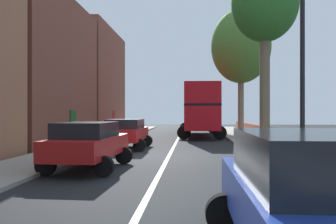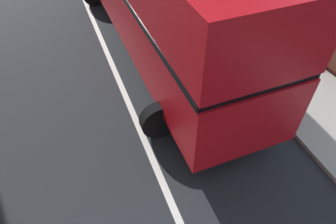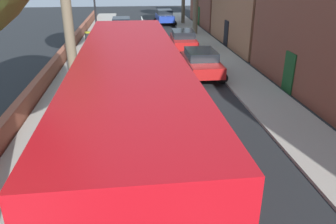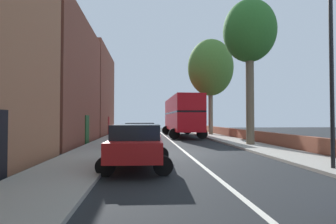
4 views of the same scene
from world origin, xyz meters
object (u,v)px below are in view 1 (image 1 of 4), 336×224
(parked_car_red_left_1, at_px, (126,132))
(street_tree_right_3, at_px, (265,5))
(street_tree_right_1, at_px, (241,47))
(double_decker_bus, at_px, (200,108))
(lamppost_right, at_px, (302,50))
(parked_car_blue_right_3, at_px, (315,195))
(parked_car_red_left_0, at_px, (88,142))

(parked_car_red_left_1, height_order, street_tree_right_3, street_tree_right_3)
(parked_car_red_left_1, height_order, street_tree_right_1, street_tree_right_1)
(double_decker_bus, bearing_deg, lamppost_right, -82.16)
(double_decker_bus, relative_size, street_tree_right_3, 1.16)
(parked_car_red_left_1, relative_size, parked_car_blue_right_3, 0.99)
(parked_car_red_left_0, bearing_deg, street_tree_right_3, 45.25)
(street_tree_right_1, bearing_deg, parked_car_red_left_1, -121.84)
(parked_car_blue_right_3, bearing_deg, double_decker_bus, 91.81)
(street_tree_right_1, xyz_separation_m, lamppost_right, (-0.98, -20.68, -3.87))
(double_decker_bus, height_order, street_tree_right_1, street_tree_right_1)
(double_decker_bus, xyz_separation_m, street_tree_right_3, (3.22, -10.22, 5.36))
(double_decker_bus, distance_m, parked_car_red_left_1, 11.60)
(lamppost_right, bearing_deg, parked_car_blue_right_3, -105.53)
(parked_car_blue_right_3, bearing_deg, parked_car_red_left_1, 108.87)
(parked_car_blue_right_3, xyz_separation_m, street_tree_right_1, (2.78, 27.16, 6.71))
(parked_car_blue_right_3, distance_m, street_tree_right_3, 16.74)
(lamppost_right, bearing_deg, street_tree_right_1, 87.29)
(parked_car_red_left_0, bearing_deg, street_tree_right_1, 68.26)
(parked_car_red_left_1, bearing_deg, street_tree_right_1, 58.16)
(double_decker_bus, distance_m, lamppost_right, 19.11)
(street_tree_right_3, bearing_deg, street_tree_right_1, 88.31)
(parked_car_red_left_0, relative_size, lamppost_right, 0.71)
(parked_car_red_left_1, bearing_deg, lamppost_right, -50.17)
(street_tree_right_3, relative_size, lamppost_right, 1.56)
(parked_car_red_left_0, distance_m, street_tree_right_1, 22.07)
(street_tree_right_3, height_order, lamppost_right, street_tree_right_3)
(lamppost_right, bearing_deg, parked_car_red_left_1, 129.83)
(street_tree_right_3, bearing_deg, parked_car_red_left_1, -176.13)
(parked_car_red_left_1, bearing_deg, parked_car_red_left_0, -90.02)
(street_tree_right_3, distance_m, lamppost_right, 9.52)
(double_decker_bus, relative_size, street_tree_right_1, 1.06)
(parked_car_red_left_1, bearing_deg, street_tree_right_3, 3.87)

